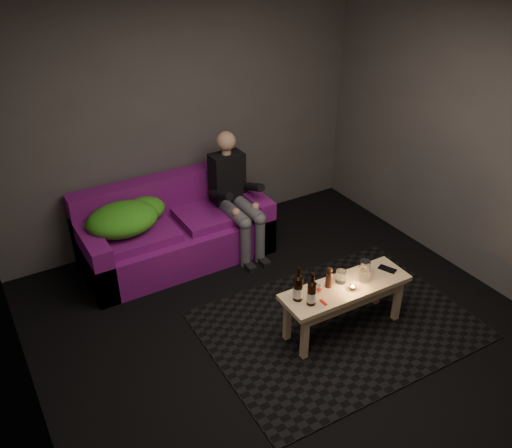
# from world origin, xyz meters

# --- Properties ---
(floor) EXTENTS (4.50, 4.50, 0.00)m
(floor) POSITION_xyz_m (0.00, 0.00, 0.00)
(floor) COLOR black
(floor) RESTS_ON ground
(room) EXTENTS (4.50, 4.50, 4.50)m
(room) POSITION_xyz_m (0.00, 0.47, 1.64)
(room) COLOR silver
(room) RESTS_ON ground
(rug) EXTENTS (2.28, 1.69, 0.01)m
(rug) POSITION_xyz_m (0.41, 0.10, 0.01)
(rug) COLOR black
(rug) RESTS_ON floor
(sofa) EXTENTS (1.86, 0.84, 0.80)m
(sofa) POSITION_xyz_m (-0.36, 1.82, 0.29)
(sofa) COLOR #6B0E6A
(sofa) RESTS_ON floor
(green_blanket) EXTENTS (0.82, 0.56, 0.28)m
(green_blanket) POSITION_xyz_m (-0.83, 1.81, 0.60)
(green_blanket) COLOR #30961B
(green_blanket) RESTS_ON sofa
(person) EXTENTS (0.33, 0.77, 1.24)m
(person) POSITION_xyz_m (0.26, 1.66, 0.64)
(person) COLOR black
(person) RESTS_ON sofa
(coffee_table) EXTENTS (1.13, 0.38, 0.46)m
(coffee_table) POSITION_xyz_m (0.41, 0.05, 0.38)
(coffee_table) COLOR tan
(coffee_table) RESTS_ON rug
(beer_bottle_a) EXTENTS (0.08, 0.08, 0.30)m
(beer_bottle_a) POSITION_xyz_m (-0.04, 0.11, 0.57)
(beer_bottle_a) COLOR black
(beer_bottle_a) RESTS_ON coffee_table
(beer_bottle_b) EXTENTS (0.07, 0.07, 0.29)m
(beer_bottle_b) POSITION_xyz_m (0.02, 0.01, 0.57)
(beer_bottle_b) COLOR black
(beer_bottle_b) RESTS_ON coffee_table
(salt_shaker) EXTENTS (0.05, 0.05, 0.09)m
(salt_shaker) POSITION_xyz_m (0.17, 0.10, 0.51)
(salt_shaker) COLOR silver
(salt_shaker) RESTS_ON coffee_table
(pepper_mill) EXTENTS (0.06, 0.06, 0.14)m
(pepper_mill) POSITION_xyz_m (0.27, 0.11, 0.53)
(pepper_mill) COLOR black
(pepper_mill) RESTS_ON coffee_table
(tumbler_back) EXTENTS (0.11, 0.11, 0.10)m
(tumbler_back) POSITION_xyz_m (0.40, 0.12, 0.51)
(tumbler_back) COLOR white
(tumbler_back) RESTS_ON coffee_table
(tealight) EXTENTS (0.05, 0.05, 0.04)m
(tealight) POSITION_xyz_m (0.42, -0.01, 0.48)
(tealight) COLOR white
(tealight) RESTS_ON coffee_table
(tumbler_front) EXTENTS (0.11, 0.11, 0.11)m
(tumbler_front) POSITION_xyz_m (0.58, 0.03, 0.51)
(tumbler_front) COLOR white
(tumbler_front) RESTS_ON coffee_table
(steel_cup) EXTENTS (0.11, 0.11, 0.12)m
(steel_cup) POSITION_xyz_m (0.65, 0.11, 0.52)
(steel_cup) COLOR #BABDC2
(steel_cup) RESTS_ON coffee_table
(smartphone) EXTENTS (0.13, 0.17, 0.01)m
(smartphone) POSITION_xyz_m (0.85, 0.05, 0.46)
(smartphone) COLOR black
(smartphone) RESTS_ON coffee_table
(red_lighter) EXTENTS (0.02, 0.07, 0.01)m
(red_lighter) POSITION_xyz_m (0.11, -0.03, 0.47)
(red_lighter) COLOR red
(red_lighter) RESTS_ON coffee_table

